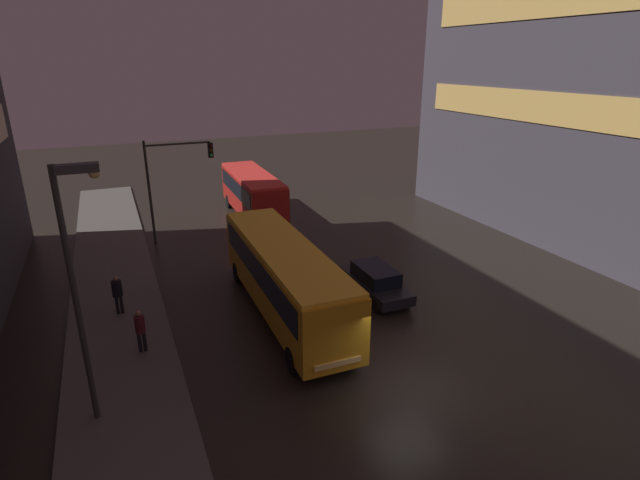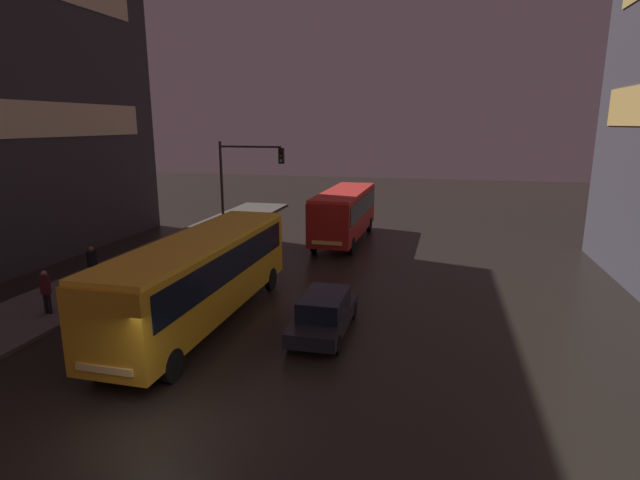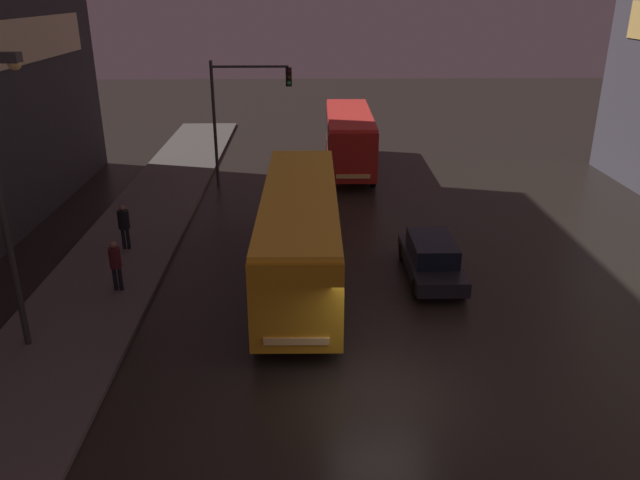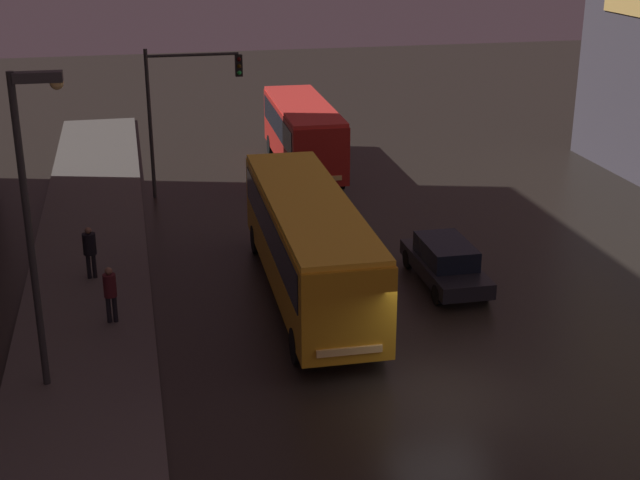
{
  "view_description": "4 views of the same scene",
  "coord_description": "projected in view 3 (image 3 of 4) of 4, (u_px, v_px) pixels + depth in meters",
  "views": [
    {
      "loc": [
        -8.44,
        -11.95,
        10.77
      ],
      "look_at": [
        0.9,
        9.92,
        2.08
      ],
      "focal_mm": 28.0,
      "sensor_mm": 36.0,
      "label": 1
    },
    {
      "loc": [
        6.21,
        -9.29,
        7.34
      ],
      "look_at": [
        1.61,
        10.3,
        2.62
      ],
      "focal_mm": 28.0,
      "sensor_mm": 36.0,
      "label": 2
    },
    {
      "loc": [
        -1.91,
        -12.99,
        9.54
      ],
      "look_at": [
        -1.4,
        7.0,
        1.47
      ],
      "focal_mm": 35.0,
      "sensor_mm": 36.0,
      "label": 3
    },
    {
      "loc": [
        -7.25,
        -18.65,
        11.6
      ],
      "look_at": [
        -1.56,
        7.59,
        1.63
      ],
      "focal_mm": 50.0,
      "sensor_mm": 36.0,
      "label": 4
    }
  ],
  "objects": [
    {
      "name": "ground_plane",
      "position": [
        383.0,
        398.0,
        15.66
      ],
      "size": [
        120.0,
        120.0,
        0.0
      ],
      "primitive_type": "plane",
      "color": "black"
    },
    {
      "name": "sidewalk_left",
      "position": [
        127.0,
        246.0,
        24.69
      ],
      "size": [
        4.0,
        48.0,
        0.15
      ],
      "color": "#56514C",
      "rests_on": "ground"
    },
    {
      "name": "bus_near",
      "position": [
        300.0,
        226.0,
        21.22
      ],
      "size": [
        2.7,
        11.4,
        3.3
      ],
      "rotation": [
        0.0,
        0.0,
        3.13
      ],
      "color": "orange",
      "rests_on": "ground"
    },
    {
      "name": "bus_far",
      "position": [
        349.0,
        135.0,
        34.67
      ],
      "size": [
        2.68,
        9.37,
        3.23
      ],
      "rotation": [
        0.0,
        0.0,
        3.12
      ],
      "color": "#AD1E19",
      "rests_on": "ground"
    },
    {
      "name": "car_taxi",
      "position": [
        432.0,
        258.0,
        21.94
      ],
      "size": [
        1.79,
        4.53,
        1.46
      ],
      "rotation": [
        0.0,
        0.0,
        3.14
      ],
      "color": "black",
      "rests_on": "ground"
    },
    {
      "name": "pedestrian_near",
      "position": [
        124.0,
        222.0,
        23.86
      ],
      "size": [
        0.5,
        0.5,
        1.78
      ],
      "rotation": [
        0.0,
        0.0,
        2.96
      ],
      "color": "black",
      "rests_on": "sidewalk_left"
    },
    {
      "name": "pedestrian_mid",
      "position": [
        115.0,
        262.0,
        20.57
      ],
      "size": [
        0.5,
        0.5,
        1.74
      ],
      "rotation": [
        0.0,
        0.0,
        3.56
      ],
      "color": "black",
      "rests_on": "sidewalk_left"
    },
    {
      "name": "traffic_light_main",
      "position": [
        241.0,
        101.0,
        31.16
      ],
      "size": [
        4.03,
        0.35,
        6.31
      ],
      "color": "#2D2D2D",
      "rests_on": "ground"
    },
    {
      "name": "street_lamp_sidewalk",
      "position": [
        1.0,
        164.0,
        15.82
      ],
      "size": [
        1.25,
        0.36,
        8.02
      ],
      "color": "#2D2D2D",
      "rests_on": "sidewalk_left"
    }
  ]
}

